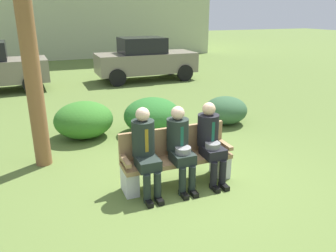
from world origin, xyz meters
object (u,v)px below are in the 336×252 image
at_px(seated_man_middle, 180,144).
at_px(seated_man_right, 210,139).
at_px(shrub_far_lawn, 152,115).
at_px(shrub_near_bench, 84,120).
at_px(parked_car_far, 145,59).
at_px(park_bench, 176,158).
at_px(seated_man_left, 145,147).
at_px(shrub_mid_lawn, 225,110).

xyz_separation_m(seated_man_middle, seated_man_right, (0.53, 0.00, 0.00)).
bearing_deg(shrub_far_lawn, shrub_near_bench, 169.97).
distance_m(seated_man_right, parked_car_far, 8.54).
bearing_deg(park_bench, seated_man_right, -13.72).
bearing_deg(seated_man_middle, parked_car_far, 75.44).
bearing_deg(parked_car_far, park_bench, -104.83).
distance_m(park_bench, parked_car_far, 8.55).
relative_size(seated_man_left, shrub_mid_lawn, 1.23).
height_order(park_bench, parked_car_far, parked_car_far).
xyz_separation_m(park_bench, seated_man_left, (-0.55, -0.12, 0.32)).
bearing_deg(shrub_mid_lawn, seated_man_right, -126.05).
xyz_separation_m(seated_man_left, seated_man_middle, (0.56, -0.01, -0.02)).
bearing_deg(seated_man_right, shrub_mid_lawn, 53.95).
bearing_deg(shrub_far_lawn, park_bench, -100.05).
xyz_separation_m(park_bench, shrub_near_bench, (-1.07, 2.62, -0.02)).
bearing_deg(shrub_near_bench, seated_man_middle, -68.72).
bearing_deg(seated_man_right, seated_man_middle, -179.92).
distance_m(park_bench, seated_man_right, 0.63).
distance_m(seated_man_right, shrub_near_bench, 3.20).
height_order(seated_man_middle, parked_car_far, parked_car_far).
bearing_deg(seated_man_left, parked_car_far, 71.92).
bearing_deg(park_bench, seated_man_left, -167.49).
xyz_separation_m(seated_man_right, shrub_far_lawn, (-0.12, 2.49, -0.32)).
bearing_deg(shrub_near_bench, park_bench, -67.88).
bearing_deg(seated_man_middle, shrub_mid_lawn, 46.59).
xyz_separation_m(seated_man_right, parked_car_far, (1.65, 8.38, 0.12)).
relative_size(seated_man_left, seated_man_right, 1.03).
height_order(park_bench, shrub_far_lawn, park_bench).
height_order(seated_man_middle, shrub_near_bench, seated_man_middle).
bearing_deg(shrub_mid_lawn, seated_man_middle, -133.41).
xyz_separation_m(park_bench, shrub_mid_lawn, (2.30, 2.29, -0.08)).
relative_size(shrub_near_bench, shrub_mid_lawn, 1.18).
bearing_deg(parked_car_far, seated_man_middle, -104.56).
relative_size(park_bench, shrub_near_bench, 1.39).
bearing_deg(shrub_mid_lawn, park_bench, -135.09).
relative_size(seated_man_middle, parked_car_far, 0.33).
bearing_deg(seated_man_left, shrub_far_lawn, 68.71).
bearing_deg(shrub_near_bench, seated_man_right, -59.81).
height_order(shrub_far_lawn, parked_car_far, parked_car_far).
bearing_deg(seated_man_left, park_bench, 12.51).
xyz_separation_m(seated_man_middle, parked_car_far, (2.18, 8.38, 0.12)).
height_order(seated_man_right, shrub_mid_lawn, seated_man_right).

